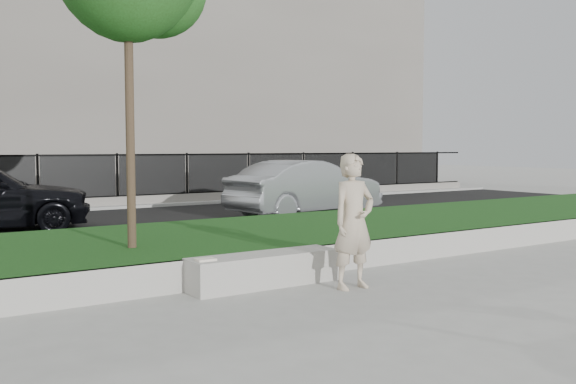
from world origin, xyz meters
TOP-DOWN VIEW (x-y plane):
  - ground at (0.00, 0.00)m, footprint 90.00×90.00m
  - grass_bank at (0.00, 3.00)m, footprint 34.00×4.00m
  - grass_kerb at (0.00, 1.04)m, footprint 34.00×0.08m
  - street at (0.00, 8.50)m, footprint 34.00×7.00m
  - far_pavement at (0.00, 13.00)m, footprint 34.00×3.00m
  - iron_fence at (0.00, 12.00)m, footprint 32.00×0.30m
  - building_facade at (0.00, 20.00)m, footprint 34.00×10.00m
  - stone_bench at (-0.29, 0.80)m, footprint 2.06×0.51m
  - man at (0.58, 0.04)m, footprint 0.63×0.42m
  - book at (-1.15, 0.75)m, footprint 0.24×0.18m
  - car_silver at (4.92, 7.22)m, footprint 4.47×2.10m

SIDE VIEW (x-z plane):
  - ground at x=0.00m, z-range 0.00..0.00m
  - street at x=0.00m, z-range 0.00..0.04m
  - far_pavement at x=0.00m, z-range 0.00..0.12m
  - grass_bank at x=0.00m, z-range 0.00..0.40m
  - grass_kerb at x=0.00m, z-range 0.00..0.40m
  - stone_bench at x=-0.29m, z-range 0.00..0.42m
  - book at x=-1.15m, z-range 0.42..0.45m
  - iron_fence at x=0.00m, z-range -0.21..1.29m
  - car_silver at x=4.92m, z-range 0.04..1.46m
  - man at x=0.58m, z-range 0.00..1.71m
  - building_facade at x=0.00m, z-range 0.00..10.00m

